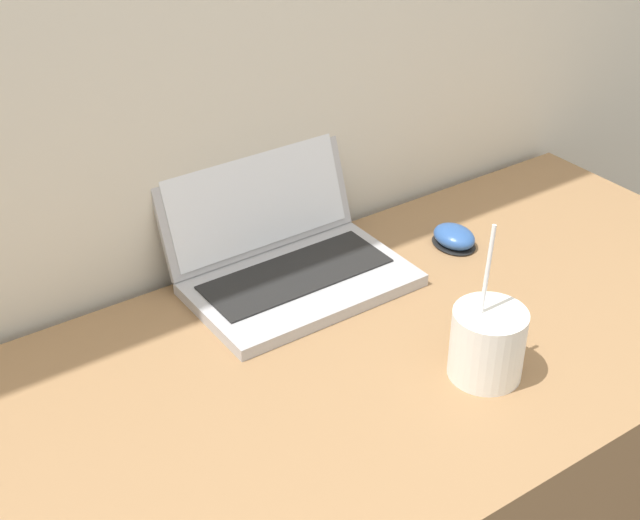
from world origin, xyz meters
The scene contains 3 objects.
laptop centered at (0.04, 0.56, 0.80)m, with size 0.35×0.29×0.23m.
drink_cup centered at (0.14, 0.19, 0.80)m, with size 0.10×0.10×0.23m.
computer_mouse centered at (0.33, 0.47, 0.76)m, with size 0.07×0.08×0.03m.
Camera 1 is at (-0.60, -0.47, 1.54)m, focal length 50.00 mm.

